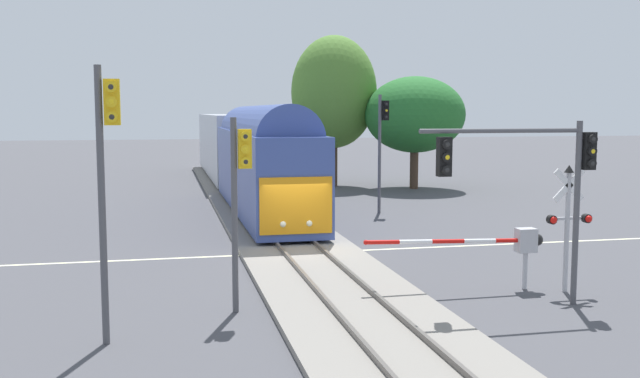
# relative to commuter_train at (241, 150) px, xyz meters

# --- Properties ---
(ground_plane) EXTENTS (220.00, 220.00, 0.00)m
(ground_plane) POSITION_rel_commuter_train_xyz_m (-0.00, -19.49, -2.79)
(ground_plane) COLOR #47474C
(road_centre_stripe) EXTENTS (44.00, 0.20, 0.01)m
(road_centre_stripe) POSITION_rel_commuter_train_xyz_m (-0.00, -19.49, -2.79)
(road_centre_stripe) COLOR beige
(road_centre_stripe) RESTS_ON ground
(railway_track) EXTENTS (4.40, 80.00, 0.32)m
(railway_track) POSITION_rel_commuter_train_xyz_m (-0.00, -19.49, -2.70)
(railway_track) COLOR gray
(railway_track) RESTS_ON ground
(commuter_train) EXTENTS (3.04, 40.92, 5.16)m
(commuter_train) POSITION_rel_commuter_train_xyz_m (0.00, 0.00, 0.00)
(commuter_train) COLOR #384C93
(commuter_train) RESTS_ON railway_track
(crossing_gate_near) EXTENTS (5.45, 0.40, 1.80)m
(crossing_gate_near) POSITION_rel_commuter_train_xyz_m (4.92, -26.18, -1.39)
(crossing_gate_near) COLOR #B7B7BC
(crossing_gate_near) RESTS_ON ground
(crossing_signal_mast) EXTENTS (1.36, 0.44, 3.68)m
(crossing_signal_mast) POSITION_rel_commuter_train_xyz_m (6.47, -26.75, -0.54)
(crossing_signal_mast) COLOR #B2B2B7
(crossing_signal_mast) RESTS_ON ground
(traffic_signal_far_side) EXTENTS (0.53, 0.38, 6.03)m
(traffic_signal_far_side) POSITION_rel_commuter_train_xyz_m (6.10, -10.03, 1.23)
(traffic_signal_far_side) COLOR #4C4C51
(traffic_signal_far_side) RESTS_ON ground
(traffic_signal_near_right) EXTENTS (4.91, 0.38, 4.94)m
(traffic_signal_near_right) POSITION_rel_commuter_train_xyz_m (4.62, -28.01, 0.93)
(traffic_signal_near_right) COLOR #4C4C51
(traffic_signal_near_right) RESTS_ON ground
(traffic_signal_median) EXTENTS (0.53, 0.38, 5.04)m
(traffic_signal_median) POSITION_rel_commuter_train_xyz_m (-2.92, -26.83, 0.59)
(traffic_signal_median) COLOR #4C4C51
(traffic_signal_median) RESTS_ON ground
(traffic_signal_near_left) EXTENTS (0.53, 0.38, 6.19)m
(traffic_signal_near_left) POSITION_rel_commuter_train_xyz_m (-6.02, -28.79, 1.34)
(traffic_signal_near_left) COLOR #4C4C51
(traffic_signal_near_left) RESTS_ON ground
(elm_centre_background) EXTENTS (5.89, 5.89, 10.36)m
(elm_centre_background) POSITION_rel_commuter_train_xyz_m (6.79, 3.43, 3.70)
(elm_centre_background) COLOR #4C3828
(elm_centre_background) RESTS_ON ground
(oak_far_right) EXTENTS (6.69, 6.69, 7.51)m
(oak_far_right) POSITION_rel_commuter_train_xyz_m (11.67, 0.64, 2.16)
(oak_far_right) COLOR #4C3828
(oak_far_right) RESTS_ON ground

